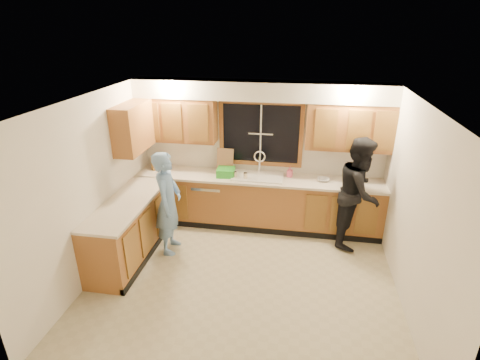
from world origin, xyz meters
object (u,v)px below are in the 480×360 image
at_px(knife_block, 155,164).
at_px(dish_crate, 226,172).
at_px(woman, 359,192).
at_px(dishwasher, 210,200).
at_px(stove, 112,249).
at_px(sink, 258,180).
at_px(man, 168,203).
at_px(soap_bottle, 290,172).
at_px(bowl, 323,180).

relative_size(knife_block, dish_crate, 0.78).
bearing_deg(dish_crate, woman, -6.36).
bearing_deg(dishwasher, stove, -117.69).
xyz_separation_m(sink, man, (-1.25, -1.02, -0.05)).
distance_m(sink, man, 1.61).
xyz_separation_m(dishwasher, soap_bottle, (1.38, 0.11, 0.60)).
height_order(dishwasher, soap_bottle, soap_bottle).
relative_size(sink, dishwasher, 1.05).
bearing_deg(stove, man, 55.61).
distance_m(sink, knife_block, 1.86).
bearing_deg(stove, soap_bottle, 39.50).
distance_m(stove, bowl, 3.46).
bearing_deg(sink, woman, -10.11).
distance_m(dish_crate, bowl, 1.64).
height_order(dishwasher, dish_crate, dish_crate).
relative_size(man, soap_bottle, 9.03).
bearing_deg(stove, knife_block, 91.48).
xyz_separation_m(man, bowl, (2.34, 1.02, 0.13)).
relative_size(dishwasher, bowl, 4.18).
height_order(stove, soap_bottle, soap_bottle).
bearing_deg(bowl, dish_crate, -178.01).
relative_size(dishwasher, dish_crate, 2.78).
bearing_deg(man, knife_block, 26.03).
relative_size(dish_crate, soap_bottle, 1.63).
bearing_deg(stove, sink, 45.39).
distance_m(dish_crate, soap_bottle, 1.09).
bearing_deg(sink, knife_block, 178.99).
relative_size(man, dish_crate, 5.54).
distance_m(soap_bottle, bowl, 0.57).
xyz_separation_m(stove, knife_block, (-0.05, 1.86, 0.58)).
distance_m(man, woman, 2.97).
bearing_deg(sink, stove, -134.61).
xyz_separation_m(dish_crate, bowl, (1.64, 0.06, -0.04)).
bearing_deg(dishwasher, knife_block, 177.29).
relative_size(sink, man, 0.53).
xyz_separation_m(man, soap_bottle, (1.78, 1.11, 0.19)).
relative_size(woman, knife_block, 7.78).
distance_m(sink, soap_bottle, 0.56).
height_order(sink, bowl, sink).
xyz_separation_m(dishwasher, woman, (2.49, -0.28, 0.48)).
bearing_deg(woman, soap_bottle, 88.21).
height_order(man, knife_block, man).
bearing_deg(bowl, soap_bottle, 170.89).
xyz_separation_m(sink, dishwasher, (-0.85, -0.01, -0.45)).
distance_m(stove, soap_bottle, 3.07).
relative_size(sink, soap_bottle, 4.75).
bearing_deg(bowl, knife_block, 179.53).
bearing_deg(sink, soap_bottle, 10.44).
height_order(sink, dish_crate, sink).
bearing_deg(sink, man, -140.83).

